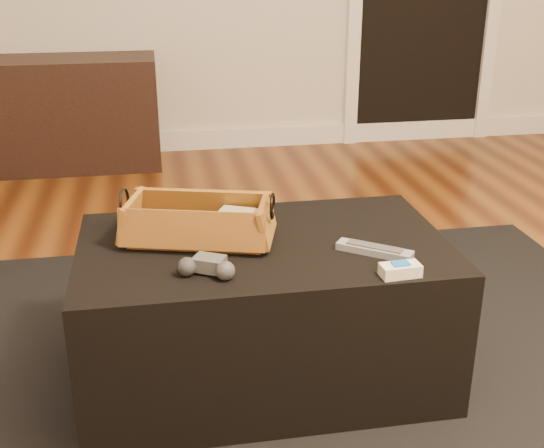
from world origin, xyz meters
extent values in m
cube|color=brown|center=(0.00, 0.00, -0.01)|extent=(5.00, 5.50, 0.01)
cube|color=white|center=(0.00, 2.73, 0.06)|extent=(5.00, 0.04, 0.12)
cube|color=black|center=(-1.15, 2.51, 0.31)|extent=(1.57, 0.45, 0.62)
cube|color=black|center=(-0.12, 0.19, 0.01)|extent=(2.60, 2.00, 0.01)
cube|color=black|center=(-0.12, 0.24, 0.22)|extent=(1.00, 0.60, 0.42)
cube|color=black|center=(-0.31, 0.28, 0.46)|extent=(0.22, 0.08, 0.02)
cube|color=tan|center=(-0.18, 0.29, 0.48)|extent=(0.13, 0.12, 0.06)
cube|color=#965721|center=(-0.29, 0.29, 0.44)|extent=(0.39, 0.26, 0.01)
cube|color=brown|center=(-0.27, 0.38, 0.50)|extent=(0.38, 0.14, 0.10)
cube|color=brown|center=(-0.31, 0.21, 0.50)|extent=(0.38, 0.14, 0.10)
cube|color=#986522|center=(-0.11, 0.24, 0.50)|extent=(0.09, 0.20, 0.10)
cube|color=#AD7627|center=(-0.47, 0.34, 0.50)|extent=(0.09, 0.20, 0.10)
torus|color=black|center=(-0.09, 0.24, 0.54)|extent=(0.03, 0.07, 0.07)
torus|color=black|center=(-0.48, 0.35, 0.54)|extent=(0.03, 0.07, 0.07)
cube|color=#444548|center=(-0.28, 0.08, 0.46)|extent=(0.09, 0.08, 0.04)
sphere|color=#2B2B2D|center=(-0.33, 0.08, 0.45)|extent=(0.06, 0.06, 0.05)
sphere|color=#38383B|center=(-0.24, 0.04, 0.45)|extent=(0.06, 0.06, 0.05)
cube|color=#9C9EA3|center=(0.16, 0.12, 0.44)|extent=(0.19, 0.16, 0.02)
cube|color=#414145|center=(0.16, 0.12, 0.45)|extent=(0.14, 0.11, 0.00)
cube|color=white|center=(0.18, -0.02, 0.45)|extent=(0.10, 0.06, 0.03)
cube|color=blue|center=(0.18, -0.02, 0.46)|extent=(0.04, 0.03, 0.01)
camera|label=1|loc=(-0.39, -1.43, 1.17)|focal=45.00mm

